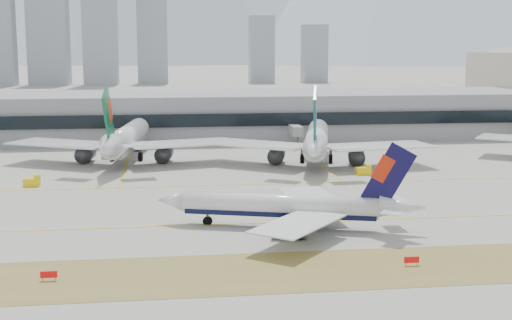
{
  "coord_description": "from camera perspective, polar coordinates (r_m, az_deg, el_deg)",
  "views": [
    {
      "loc": [
        -18.79,
        -125.07,
        30.77
      ],
      "look_at": [
        0.23,
        18.0,
        7.5
      ],
      "focal_mm": 50.0,
      "sensor_mm": 36.0,
      "label": 1
    }
  ],
  "objects": [
    {
      "name": "ground",
      "position": [
        130.16,
        0.95,
        -4.52
      ],
      "size": [
        3000.0,
        3000.0,
        0.0
      ],
      "primitive_type": "plane",
      "color": "gray",
      "rests_on": "ground"
    },
    {
      "name": "widebody_cathay",
      "position": [
        187.5,
        4.86,
        1.49
      ],
      "size": [
        60.07,
        59.86,
        22.02
      ],
      "rotation": [
        0.0,
        0.0,
        1.33
      ],
      "color": "white",
      "rests_on": "ground"
    },
    {
      "name": "widebody_eva",
      "position": [
        193.2,
        -10.42,
        1.6
      ],
      "size": [
        61.36,
        60.47,
        22.03
      ],
      "rotation": [
        0.0,
        0.0,
        1.45
      ],
      "color": "white",
      "rests_on": "ground"
    },
    {
      "name": "hold_sign_left",
      "position": [
        98.93,
        -16.25,
        -8.8
      ],
      "size": [
        2.2,
        0.15,
        1.35
      ],
      "color": "red",
      "rests_on": "ground"
    },
    {
      "name": "gse_c",
      "position": [
        173.11,
        8.63,
        -0.83
      ],
      "size": [
        3.55,
        2.0,
        2.6
      ],
      "color": "yellow",
      "rests_on": "ground"
    },
    {
      "name": "hold_sign_right",
      "position": [
        103.67,
        12.34,
        -7.82
      ],
      "size": [
        2.2,
        0.15,
        1.35
      ],
      "color": "red",
      "rests_on": "ground"
    },
    {
      "name": "terminal",
      "position": [
        241.77,
        -3.09,
        3.62
      ],
      "size": [
        280.0,
        43.1,
        15.0
      ],
      "color": "gray",
      "rests_on": "ground"
    },
    {
      "name": "city_skyline",
      "position": [
        585.46,
        -16.5,
        10.65
      ],
      "size": [
        342.0,
        49.8,
        140.0
      ],
      "color": "#8E94A1",
      "rests_on": "ground"
    },
    {
      "name": "taxiing_airliner",
      "position": [
        121.0,
        2.7,
        -3.77
      ],
      "size": [
        44.72,
        38.03,
        15.41
      ],
      "rotation": [
        0.0,
        0.0,
        2.84
      ],
      "color": "white",
      "rests_on": "ground"
    },
    {
      "name": "gse_b",
      "position": [
        164.69,
        -17.45,
        -1.67
      ],
      "size": [
        3.55,
        2.0,
        2.6
      ],
      "color": "yellow",
      "rests_on": "ground"
    }
  ]
}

